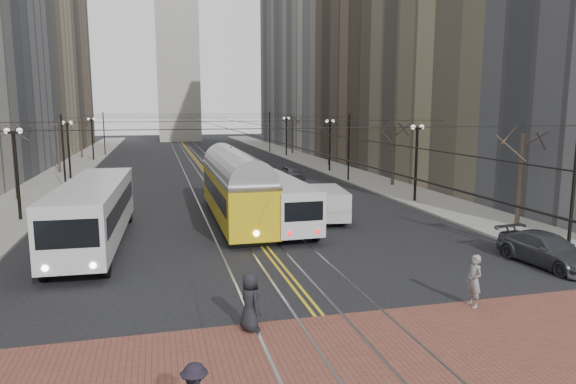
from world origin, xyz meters
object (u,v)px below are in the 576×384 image
streetcar (235,194)px  cargo_van (329,205)px  sedan_grey (292,173)px  rear_bus (277,202)px  pedestrian_b (474,281)px  sedan_parked (547,250)px  pedestrian_a (250,302)px  transit_bus (94,214)px

streetcar → cargo_van: streetcar is taller
sedan_grey → rear_bus: bearing=-114.3°
pedestrian_b → sedan_parked: bearing=118.3°
pedestrian_b → streetcar: bearing=-161.1°
streetcar → sedan_parked: 17.88m
cargo_van → sedan_parked: (6.56, -11.32, -0.31)m
cargo_van → pedestrian_a: cargo_van is taller
rear_bus → pedestrian_a: 15.17m
streetcar → sedan_grey: size_ratio=3.55×
pedestrian_a → streetcar: bearing=-29.5°
sedan_parked → pedestrian_a: pedestrian_a is taller
transit_bus → sedan_grey: size_ratio=3.21×
sedan_grey → pedestrian_b: pedestrian_b is taller
streetcar → sedan_parked: (12.30, -12.94, -1.01)m
streetcar → rear_bus: size_ratio=1.34×
sedan_grey → pedestrian_a: size_ratio=2.20×
transit_bus → cargo_van: transit_bus is taller
rear_bus → pedestrian_a: rear_bus is taller
pedestrian_a → sedan_grey: bearing=-39.5°
cargo_van → sedan_grey: 19.44m
streetcar → sedan_parked: size_ratio=2.97×
sedan_parked → pedestrian_a: bearing=-172.1°
streetcar → cargo_van: size_ratio=3.14×
pedestrian_a → pedestrian_b: 8.12m
streetcar → pedestrian_b: 17.60m
sedan_grey → pedestrian_b: (-2.22, -34.13, 0.26)m
rear_bus → pedestrian_b: size_ratio=5.77×
cargo_van → pedestrian_a: size_ratio=2.48×
sedan_grey → cargo_van: bearing=-104.8°
cargo_van → transit_bus: bearing=-161.3°
pedestrian_a → pedestrian_b: bearing=-112.6°
sedan_grey → sedan_parked: 30.84m
rear_bus → transit_bus: bearing=-168.1°
streetcar → pedestrian_b: bearing=-69.3°
transit_bus → sedan_parked: size_ratio=2.69×
rear_bus → cargo_van: size_ratio=2.35×
cargo_van → pedestrian_b: cargo_van is taller
streetcar → rear_bus: bearing=-39.9°
sedan_grey → pedestrian_b: size_ratio=2.17×
streetcar → sedan_parked: bearing=-46.1°
cargo_van → sedan_parked: size_ratio=0.94×
streetcar → cargo_van: bearing=-15.4°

